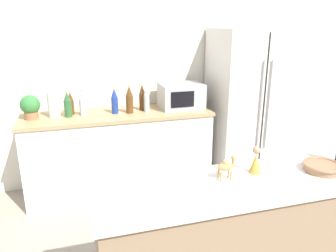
{
  "coord_description": "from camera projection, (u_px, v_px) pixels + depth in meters",
  "views": [
    {
      "loc": [
        -0.91,
        -1.06,
        1.86
      ],
      "look_at": [
        -0.18,
        1.42,
        1.04
      ],
      "focal_mm": 35.0,
      "sensor_mm": 36.0,
      "label": 1
    }
  ],
  "objects": [
    {
      "name": "back_counter",
      "position": [
        120.0,
        152.0,
        3.71
      ],
      "size": [
        2.04,
        0.63,
        0.92
      ],
      "color": "white",
      "rests_on": "ground_plane"
    },
    {
      "name": "back_bottle_3",
      "position": [
        115.0,
        101.0,
        3.51
      ],
      "size": [
        0.07,
        0.07,
        0.28
      ],
      "color": "navy",
      "rests_on": "back_counter"
    },
    {
      "name": "back_bottle_1",
      "position": [
        142.0,
        97.0,
        3.64
      ],
      "size": [
        0.07,
        0.07,
        0.3
      ],
      "color": "brown",
      "rests_on": "back_counter"
    },
    {
      "name": "fruit_bowl",
      "position": [
        322.0,
        167.0,
        2.01
      ],
      "size": [
        0.23,
        0.23,
        0.05
      ],
      "color": "#8C6647",
      "rests_on": "bar_counter"
    },
    {
      "name": "paper_towel_roll",
      "position": [
        54.0,
        104.0,
        3.36
      ],
      "size": [
        0.12,
        0.12,
        0.27
      ],
      "color": "white",
      "rests_on": "back_counter"
    },
    {
      "name": "potted_plant",
      "position": [
        30.0,
        106.0,
        3.3
      ],
      "size": [
        0.2,
        0.2,
        0.25
      ],
      "color": "#9E6B47",
      "rests_on": "back_counter"
    },
    {
      "name": "back_bottle_5",
      "position": [
        68.0,
        105.0,
        3.38
      ],
      "size": [
        0.08,
        0.08,
        0.27
      ],
      "color": "#2D6033",
      "rests_on": "back_counter"
    },
    {
      "name": "camel_figurine",
      "position": [
        226.0,
        166.0,
        1.89
      ],
      "size": [
        0.11,
        0.05,
        0.14
      ],
      "color": "#A87F4C",
      "rests_on": "bar_counter"
    },
    {
      "name": "back_bottle_2",
      "position": [
        82.0,
        103.0,
        3.43
      ],
      "size": [
        0.06,
        0.06,
        0.27
      ],
      "color": "#B2B7BC",
      "rests_on": "back_counter"
    },
    {
      "name": "back_bottle_4",
      "position": [
        71.0,
        104.0,
        3.47
      ],
      "size": [
        0.06,
        0.06,
        0.25
      ],
      "color": "brown",
      "rests_on": "back_counter"
    },
    {
      "name": "wall_back",
      "position": [
        151.0,
        74.0,
        3.89
      ],
      "size": [
        8.0,
        0.06,
        2.55
      ],
      "color": "silver",
      "rests_on": "ground_plane"
    },
    {
      "name": "refrigerator",
      "position": [
        247.0,
        106.0,
        3.93
      ],
      "size": [
        0.85,
        0.72,
        1.8
      ],
      "color": "silver",
      "rests_on": "ground_plane"
    },
    {
      "name": "wise_man_figurine_blue",
      "position": [
        256.0,
        162.0,
        1.97
      ],
      "size": [
        0.07,
        0.07,
        0.17
      ],
      "color": "#B28933",
      "rests_on": "bar_counter"
    },
    {
      "name": "back_bottle_0",
      "position": [
        129.0,
        100.0,
        3.52
      ],
      "size": [
        0.08,
        0.08,
        0.3
      ],
      "color": "brown",
      "rests_on": "back_counter"
    },
    {
      "name": "microwave",
      "position": [
        181.0,
        96.0,
        3.74
      ],
      "size": [
        0.48,
        0.37,
        0.28
      ],
      "color": "#B2B5BA",
      "rests_on": "back_counter"
    },
    {
      "name": "bar_counter",
      "position": [
        239.0,
        252.0,
        2.04
      ],
      "size": [
        1.76,
        0.51,
        0.99
      ],
      "color": "#8C7256",
      "rests_on": "ground_plane"
    },
    {
      "name": "back_bottle_6",
      "position": [
        146.0,
        99.0,
        3.57
      ],
      "size": [
        0.06,
        0.06,
        0.3
      ],
      "color": "#B2B7BC",
      "rests_on": "back_counter"
    }
  ]
}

